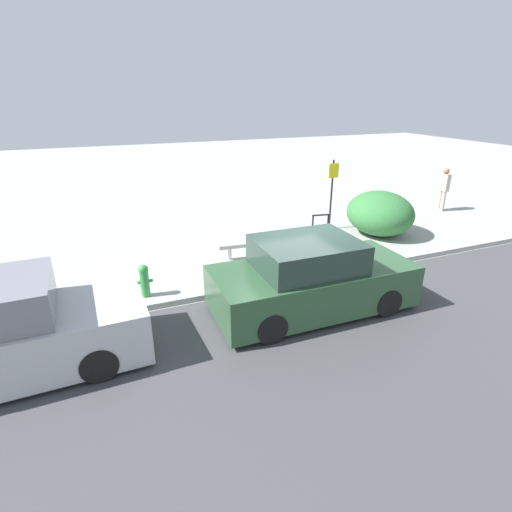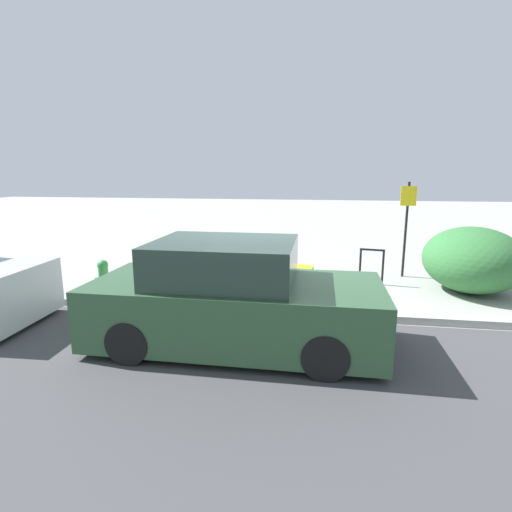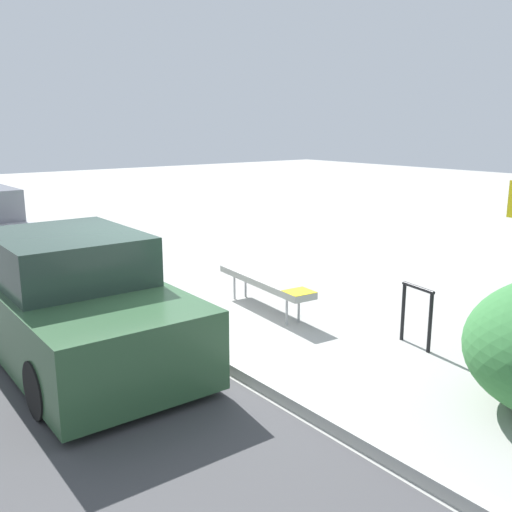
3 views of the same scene
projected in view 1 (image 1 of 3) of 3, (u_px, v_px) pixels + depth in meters
name	position (u px, v px, depth m)	size (l,w,h in m)	color
ground_plane	(293.00, 282.00, 9.75)	(60.00, 60.00, 0.00)	#9E9E99
road_strip	(469.00, 438.00, 5.34)	(60.00, 10.00, 0.01)	#424244
curb	(293.00, 279.00, 9.72)	(60.00, 0.20, 0.13)	#A8A8A3
bench	(257.00, 242.00, 10.97)	(2.20, 0.60, 0.53)	#99999E
bike_rack	(320.00, 224.00, 12.34)	(0.55, 0.14, 0.83)	black
sign_post	(332.00, 188.00, 13.00)	(0.36, 0.08, 2.30)	black
fire_hydrant	(144.00, 280.00, 8.91)	(0.36, 0.22, 0.77)	#338C3F
shrub_hedge	(380.00, 213.00, 12.78)	(2.00, 2.28, 1.39)	#337038
pedestrian	(443.00, 188.00, 15.30)	(0.22, 0.38, 1.64)	#B7AD99
parked_car_near	(311.00, 279.00, 8.27)	(4.20, 1.88, 1.57)	black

